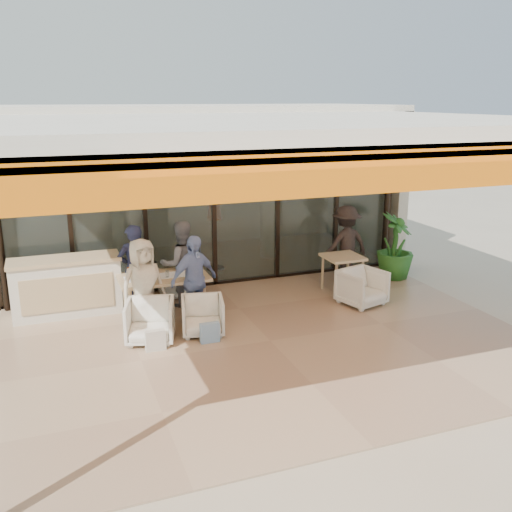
{
  "coord_description": "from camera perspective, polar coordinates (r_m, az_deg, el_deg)",
  "views": [
    {
      "loc": [
        -3.07,
        -7.59,
        3.66
      ],
      "look_at": [
        0.1,
        0.9,
        1.15
      ],
      "focal_mm": 40.0,
      "sensor_mm": 36.0,
      "label": 1
    }
  ],
  "objects": [
    {
      "name": "terrace_floor",
      "position": [
        8.97,
        1.43,
        -8.58
      ],
      "size": [
        8.0,
        6.0,
        0.01
      ],
      "primitive_type": "cube",
      "color": "tan",
      "rests_on": "ground"
    },
    {
      "name": "tote_bag_blue",
      "position": [
        8.88,
        -4.65,
        -7.72
      ],
      "size": [
        0.3,
        0.1,
        0.34
      ],
      "primitive_type": "cube",
      "color": "#99BFD8",
      "rests_on": "ground"
    },
    {
      "name": "diner_cream",
      "position": [
        9.33,
        -11.23,
        -2.89
      ],
      "size": [
        0.85,
        0.67,
        1.53
      ],
      "primitive_type": "imported",
      "rotation": [
        0.0,
        0.0,
        0.26
      ],
      "color": "beige",
      "rests_on": "ground"
    },
    {
      "name": "chair_near_right",
      "position": [
        9.18,
        -5.36,
        -5.82
      ],
      "size": [
        0.77,
        0.74,
        0.68
      ],
      "primitive_type": "imported",
      "rotation": [
        0.0,
        0.0,
        -0.21
      ],
      "color": "white",
      "rests_on": "ground"
    },
    {
      "name": "side_chair",
      "position": [
        10.56,
        10.57,
        -2.96
      ],
      "size": [
        0.88,
        0.84,
        0.74
      ],
      "primitive_type": "imported",
      "rotation": [
        0.0,
        0.0,
        0.28
      ],
      "color": "white",
      "rests_on": "ground"
    },
    {
      "name": "chair_far_left",
      "position": [
        10.79,
        -12.35,
        -2.88
      ],
      "size": [
        0.73,
        0.7,
        0.66
      ],
      "primitive_type": "imported",
      "rotation": [
        0.0,
        0.0,
        3.31
      ],
      "color": "white",
      "rests_on": "ground"
    },
    {
      "name": "chair_near_left",
      "position": [
        9.0,
        -10.56,
        -6.24
      ],
      "size": [
        0.87,
        0.84,
        0.74
      ],
      "primitive_type": "imported",
      "rotation": [
        0.0,
        0.0,
        -0.27
      ],
      "color": "white",
      "rests_on": "ground"
    },
    {
      "name": "diner_periwinkle",
      "position": [
        9.49,
        -6.22,
        -2.41
      ],
      "size": [
        0.96,
        0.67,
        1.52
      ],
      "primitive_type": "imported",
      "rotation": [
        0.0,
        0.0,
        0.38
      ],
      "color": "#728BBF",
      "rests_on": "ground"
    },
    {
      "name": "interior_block",
      "position": [
        13.35,
        -7.11,
        9.22
      ],
      "size": [
        9.05,
        3.62,
        3.52
      ],
      "color": "silver",
      "rests_on": "ground"
    },
    {
      "name": "terrace_structure",
      "position": [
        7.96,
        2.31,
        12.51
      ],
      "size": [
        8.0,
        6.0,
        3.4
      ],
      "color": "silver",
      "rests_on": "ground"
    },
    {
      "name": "chair_far_right",
      "position": [
        10.93,
        -7.99,
        -2.57
      ],
      "size": [
        0.61,
        0.57,
        0.6
      ],
      "primitive_type": "imported",
      "rotation": [
        0.0,
        0.0,
        3.19
      ],
      "color": "white",
      "rests_on": "ground"
    },
    {
      "name": "host_counter",
      "position": [
        10.37,
        -18.42,
        -2.9
      ],
      "size": [
        1.85,
        0.65,
        1.04
      ],
      "color": "silver",
      "rests_on": "ground"
    },
    {
      "name": "dining_table",
      "position": [
        9.85,
        -9.27,
        -2.3
      ],
      "size": [
        1.5,
        0.9,
        0.93
      ],
      "color": "#D8C183",
      "rests_on": "ground"
    },
    {
      "name": "tote_bag_cream",
      "position": [
        8.71,
        -10.02,
        -8.39
      ],
      "size": [
        0.3,
        0.1,
        0.34
      ],
      "primitive_type": "cube",
      "color": "silver",
      "rests_on": "ground"
    },
    {
      "name": "standing_woman",
      "position": [
        11.73,
        8.94,
        1.16
      ],
      "size": [
        1.09,
        0.69,
        1.6
      ],
      "primitive_type": "imported",
      "rotation": [
        0.0,
        0.0,
        3.24
      ],
      "color": "black",
      "rests_on": "ground"
    },
    {
      "name": "glass_storefront",
      "position": [
        11.22,
        -4.25,
        4.86
      ],
      "size": [
        8.08,
        0.1,
        3.2
      ],
      "color": "#9EADA3",
      "rests_on": "ground"
    },
    {
      "name": "diner_grey",
      "position": [
        10.32,
        -7.48,
        -0.81
      ],
      "size": [
        0.78,
        0.61,
        1.58
      ],
      "primitive_type": "imported",
      "rotation": [
        0.0,
        0.0,
        3.17
      ],
      "color": "slate",
      "rests_on": "ground"
    },
    {
      "name": "ground",
      "position": [
        8.97,
        1.43,
        -8.61
      ],
      "size": [
        70.0,
        70.0,
        0.0
      ],
      "primitive_type": "plane",
      "color": "#C6B293",
      "rests_on": "ground"
    },
    {
      "name": "diner_navy",
      "position": [
        10.18,
        -12.08,
        -1.26
      ],
      "size": [
        0.64,
        0.48,
        1.58
      ],
      "primitive_type": "imported",
      "rotation": [
        0.0,
        0.0,
        3.34
      ],
      "color": "#1A223A",
      "rests_on": "ground"
    },
    {
      "name": "side_table",
      "position": [
        11.09,
        8.67,
        -0.51
      ],
      "size": [
        0.7,
        0.7,
        0.74
      ],
      "color": "#D8C183",
      "rests_on": "ground"
    },
    {
      "name": "potted_palm",
      "position": [
        12.17,
        13.75,
        0.92
      ],
      "size": [
        1.1,
        1.1,
        1.39
      ],
      "primitive_type": "imported",
      "rotation": [
        0.0,
        0.0,
        0.8
      ],
      "color": "#1E5919",
      "rests_on": "ground"
    }
  ]
}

